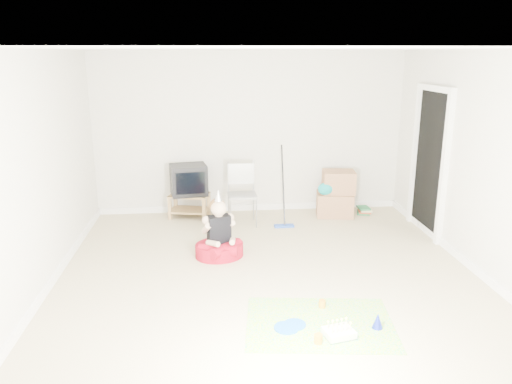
{
  "coord_description": "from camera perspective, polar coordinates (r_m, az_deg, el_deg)",
  "views": [
    {
      "loc": [
        -0.66,
        -5.51,
        2.56
      ],
      "look_at": [
        -0.1,
        0.4,
        0.9
      ],
      "focal_mm": 35.0,
      "sensor_mm": 36.0,
      "label": 1
    }
  ],
  "objects": [
    {
      "name": "ground",
      "position": [
        6.11,
        1.3,
        -9.14
      ],
      "size": [
        5.0,
        5.0,
        0.0
      ],
      "primitive_type": "plane",
      "color": "beige",
      "rests_on": "ground"
    },
    {
      "name": "doorway_recess",
      "position": [
        7.57,
        19.26,
        3.03
      ],
      "size": [
        0.02,
        0.9,
        2.05
      ],
      "primitive_type": "cube",
      "color": "black",
      "rests_on": "ground"
    },
    {
      "name": "tv_stand",
      "position": [
        8.07,
        -7.61,
        -1.28
      ],
      "size": [
        0.69,
        0.52,
        0.39
      ],
      "color": "#9C7746",
      "rests_on": "ground"
    },
    {
      "name": "crt_tv",
      "position": [
        7.96,
        -7.71,
        1.4
      ],
      "size": [
        0.62,
        0.54,
        0.48
      ],
      "primitive_type": "cube",
      "rotation": [
        0.0,
        0.0,
        0.17
      ],
      "color": "black",
      "rests_on": "tv_stand"
    },
    {
      "name": "folding_chair",
      "position": [
        7.61,
        -1.58,
        -0.37
      ],
      "size": [
        0.44,
        0.42,
        0.96
      ],
      "color": "#929397",
      "rests_on": "ground"
    },
    {
      "name": "cardboard_boxes",
      "position": [
        8.16,
        9.11,
        -0.27
      ],
      "size": [
        0.65,
        0.53,
        0.74
      ],
      "color": "#A2714E",
      "rests_on": "ground"
    },
    {
      "name": "floor_mop",
      "position": [
        7.55,
        3.26,
        -2.13
      ],
      "size": [
        0.3,
        0.4,
        1.2
      ],
      "color": "#2349B3",
      "rests_on": "ground"
    },
    {
      "name": "book_pile",
      "position": [
        8.43,
        12.28,
        -2.04
      ],
      "size": [
        0.27,
        0.31,
        0.12
      ],
      "color": "#236B3C",
      "rests_on": "ground"
    },
    {
      "name": "seated_woman",
      "position": [
        6.51,
        -4.22,
        -5.71
      ],
      "size": [
        0.77,
        0.77,
        0.91
      ],
      "color": "#A50F21",
      "rests_on": "ground"
    },
    {
      "name": "party_mat",
      "position": [
        5.09,
        7.29,
        -14.67
      ],
      "size": [
        1.54,
        1.19,
        0.01
      ],
      "primitive_type": "cube",
      "rotation": [
        0.0,
        0.0,
        -0.12
      ],
      "color": "#F7348B",
      "rests_on": "ground"
    },
    {
      "name": "birthday_cake",
      "position": [
        4.89,
        9.45,
        -15.65
      ],
      "size": [
        0.31,
        0.27,
        0.14
      ],
      "color": "white",
      "rests_on": "party_mat"
    },
    {
      "name": "blue_plate_near",
      "position": [
        5.03,
        4.44,
        -14.86
      ],
      "size": [
        0.28,
        0.28,
        0.01
      ],
      "primitive_type": "cylinder",
      "rotation": [
        0.0,
        0.0,
        0.32
      ],
      "color": "blue",
      "rests_on": "party_mat"
    },
    {
      "name": "blue_plate_far",
      "position": [
        4.97,
        3.51,
        -15.23
      ],
      "size": [
        0.29,
        0.29,
        0.01
      ],
      "primitive_type": "cylinder",
      "rotation": [
        0.0,
        0.0,
        0.23
      ],
      "color": "blue",
      "rests_on": "party_mat"
    },
    {
      "name": "orange_cup_near",
      "position": [
        5.35,
        7.57,
        -12.55
      ],
      "size": [
        0.09,
        0.09,
        0.08
      ],
      "primitive_type": "cylinder",
      "rotation": [
        0.0,
        0.0,
        0.26
      ],
      "color": "orange",
      "rests_on": "party_mat"
    },
    {
      "name": "orange_cup_far",
      "position": [
        4.76,
        7.13,
        -16.32
      ],
      "size": [
        0.09,
        0.09,
        0.09
      ],
      "primitive_type": "cylinder",
      "rotation": [
        0.0,
        0.0,
        0.11
      ],
      "color": "orange",
      "rests_on": "party_mat"
    },
    {
      "name": "blue_party_hat",
      "position": [
        5.07,
        13.74,
        -14.1
      ],
      "size": [
        0.11,
        0.11,
        0.15
      ],
      "primitive_type": "cone",
      "rotation": [
        0.0,
        0.0,
        0.03
      ],
      "color": "#1B29BE",
      "rests_on": "party_mat"
    }
  ]
}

